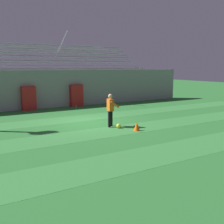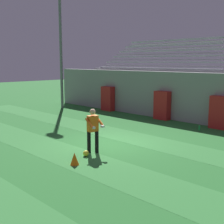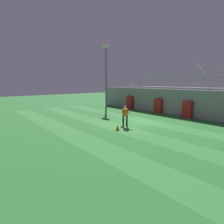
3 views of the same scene
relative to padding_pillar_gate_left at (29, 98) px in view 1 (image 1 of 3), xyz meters
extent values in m
plane|color=#286B2D|center=(1.80, -5.95, -0.84)|extent=(80.00, 80.00, 0.00)
cube|color=#337A38|center=(1.80, -11.95, -0.84)|extent=(28.00, 1.85, 0.01)
cube|color=#337A38|center=(1.80, -8.26, -0.84)|extent=(28.00, 1.85, 0.01)
cube|color=#337A38|center=(1.80, -4.56, -0.84)|extent=(28.00, 1.85, 0.01)
cube|color=gray|center=(1.80, 0.55, 0.56)|extent=(24.00, 0.60, 2.80)
cube|color=#B21E1E|center=(0.00, 0.00, 0.00)|extent=(0.96, 0.44, 1.68)
cube|color=#B21E1E|center=(3.60, 0.00, 0.00)|extent=(0.96, 0.44, 1.68)
cube|color=gray|center=(1.80, 3.25, 0.61)|extent=(18.00, 4.60, 2.90)
cube|color=#A8AAB2|center=(1.80, 1.30, 2.11)|extent=(17.10, 0.36, 0.10)
cube|color=gray|center=(1.80, 1.10, 1.88)|extent=(17.10, 0.60, 0.04)
cube|color=#A8AAB2|center=(1.80, 2.00, 2.51)|extent=(17.10, 0.36, 0.10)
cube|color=gray|center=(1.80, 1.80, 2.28)|extent=(17.10, 0.60, 0.04)
cube|color=#A8AAB2|center=(1.80, 2.70, 2.91)|extent=(17.10, 0.36, 0.10)
cube|color=gray|center=(1.80, 2.50, 2.68)|extent=(17.10, 0.60, 0.04)
cube|color=#A8AAB2|center=(1.80, 3.40, 3.31)|extent=(17.10, 0.36, 0.10)
cube|color=gray|center=(1.80, 3.20, 3.08)|extent=(17.10, 0.60, 0.04)
cube|color=#A8AAB2|center=(1.80, 4.10, 3.71)|extent=(17.10, 0.36, 0.10)
cube|color=gray|center=(1.80, 3.90, 3.48)|extent=(17.10, 0.60, 0.04)
cube|color=#A8AAB2|center=(1.80, 4.80, 4.11)|extent=(17.10, 0.36, 0.10)
cube|color=gray|center=(1.80, 4.60, 3.88)|extent=(17.10, 0.60, 0.04)
cylinder|color=#A8AAB2|center=(3.47, 2.80, 3.96)|extent=(0.06, 3.33, 2.05)
cylinder|color=black|center=(2.46, -7.29, -0.43)|extent=(0.15, 0.15, 0.82)
cylinder|color=black|center=(2.23, -7.48, -0.43)|extent=(0.15, 0.15, 0.82)
cube|color=orange|center=(2.34, -7.39, 0.28)|extent=(0.28, 0.40, 0.60)
sphere|color=tan|center=(2.34, -7.39, 0.72)|extent=(0.22, 0.22, 0.22)
cylinder|color=orange|center=(2.51, -7.16, 0.33)|extent=(0.48, 0.14, 0.37)
cylinder|color=orange|center=(2.46, -7.64, 0.33)|extent=(0.48, 0.14, 0.37)
cube|color=silver|center=(2.70, -7.23, 0.20)|extent=(0.12, 0.12, 0.08)
cube|color=silver|center=(2.66, -7.62, 0.20)|extent=(0.12, 0.12, 0.08)
sphere|color=yellow|center=(2.53, -7.88, -0.73)|extent=(0.22, 0.22, 0.22)
cone|color=orange|center=(3.01, -8.76, -0.63)|extent=(0.30, 0.30, 0.42)
cylinder|color=green|center=(3.12, -1.07, -0.72)|extent=(0.07, 0.07, 0.24)
camera|label=1|loc=(-4.17, -18.67, 2.15)|focal=42.00mm
camera|label=2|loc=(11.03, -14.78, 2.57)|focal=50.00mm
camera|label=3|loc=(13.38, -17.64, 2.77)|focal=30.00mm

